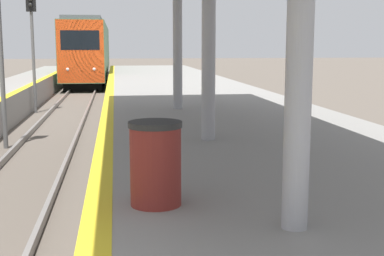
# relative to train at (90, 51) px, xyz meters

# --- Properties ---
(train) EXTENTS (2.61, 23.07, 4.30)m
(train) POSITION_rel_train_xyz_m (0.00, 0.00, 0.00)
(train) COLOR black
(train) RESTS_ON ground
(signal_far) EXTENTS (0.36, 0.31, 4.85)m
(signal_far) POSITION_rel_train_xyz_m (-1.32, -19.60, 1.19)
(signal_far) COLOR #595959
(signal_far) RESTS_ON ground
(trash_bin) EXTENTS (0.56, 0.56, 0.89)m
(trash_bin) POSITION_rel_train_xyz_m (2.26, -35.97, -0.71)
(trash_bin) COLOR maroon
(trash_bin) RESTS_ON platform_right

